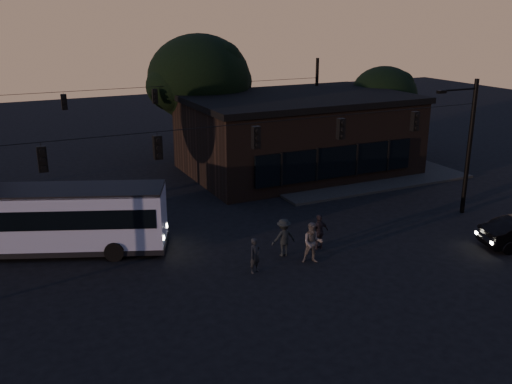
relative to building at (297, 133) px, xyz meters
name	(u,v)px	position (x,y,z in m)	size (l,w,h in m)	color
ground	(298,287)	(-9.00, -15.97, -2.71)	(120.00, 120.00, 0.00)	black
sidewalk_far_right	(347,171)	(3.00, -1.97, -2.63)	(14.00, 10.00, 0.15)	black
building	(297,133)	(0.00, 0.00, 0.00)	(15.40, 10.41, 5.40)	black
tree_behind	(199,78)	(-5.00, 6.03, 3.48)	(7.60, 7.60, 9.43)	black
tree_right	(384,95)	(9.00, 2.03, 1.93)	(5.20, 5.20, 6.86)	black
signal_rig_near	(256,161)	(-9.00, -11.97, 1.74)	(26.24, 0.30, 7.50)	black
signal_rig_far	(156,113)	(-9.00, 4.03, 1.50)	(26.24, 0.30, 7.50)	black
bus	(45,217)	(-17.82, -7.63, -0.95)	(11.24, 6.60, 3.13)	#9095B7
pedestrian_a	(255,255)	(-9.97, -13.90, -1.92)	(0.58, 0.38, 1.58)	black
pedestrian_b	(313,243)	(-7.19, -14.09, -1.75)	(0.93, 0.72, 1.91)	#4A4544
pedestrian_c	(319,232)	(-6.08, -12.88, -1.85)	(1.01, 0.42, 1.72)	black
pedestrian_d	(284,237)	(-8.00, -12.86, -1.80)	(1.17, 0.67, 1.81)	black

